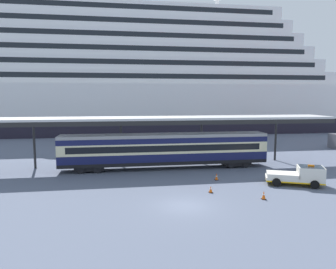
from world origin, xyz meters
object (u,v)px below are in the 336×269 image
Objects in this scene: train_carriage at (165,149)px; service_truck at (300,175)px; cruise_ship at (57,78)px; traffic_cone_far at (211,189)px; traffic_cone_near at (217,177)px; traffic_cone_mid at (264,195)px; quay_bollard at (275,176)px.

service_truck is (11.68, -9.00, -1.32)m from train_carriage.
traffic_cone_far is (22.67, -54.05, -12.71)m from cruise_ship.
traffic_cone_near is 6.74m from traffic_cone_mid.
traffic_cone_far is at bearing 147.22° from traffic_cone_mid.
cruise_ship is at bearing 114.47° from train_carriage.
train_carriage is at bearing 117.29° from traffic_cone_mid.
quay_bollard is (10.02, -7.25, -1.80)m from train_carriage.
cruise_ship is 57.14m from traffic_cone_near.
quay_bollard is at bearing -35.86° from train_carriage.
traffic_cone_near is at bearing 65.82° from traffic_cone_far.
traffic_cone_mid reaches higher than traffic_cone_near.
train_carriage is at bearing 126.48° from traffic_cone_near.
train_carriage is 12.50m from quay_bollard.
cruise_ship is 206.82× the size of traffic_cone_near.
quay_bollard is at bearing -12.84° from traffic_cone_near.
train_carriage is (20.06, -44.08, -10.70)m from cruise_ship.
quay_bollard reaches higher than traffic_cone_mid.
cruise_ship reaches higher than traffic_cone_near.
cruise_ship is 5.91× the size of train_carriage.
traffic_cone_mid is at bearing -64.90° from cruise_ship.
cruise_ship is 200.05× the size of traffic_cone_mid.
traffic_cone_near is 0.97× the size of traffic_cone_mid.
train_carriage is 4.32× the size of service_truck.
train_carriage is 33.83× the size of traffic_cone_mid.
train_carriage reaches higher than traffic_cone_near.
quay_bollard is (30.08, -51.33, -12.49)m from cruise_ship.
traffic_cone_far is (-9.07, -0.97, -0.69)m from service_truck.
traffic_cone_near is at bearing 157.34° from service_truck.
traffic_cone_near is (4.41, -5.97, -1.97)m from train_carriage.
train_carriage reaches higher than service_truck.
service_truck is at bearing 6.10° from traffic_cone_far.
cruise_ship reaches higher than service_truck.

